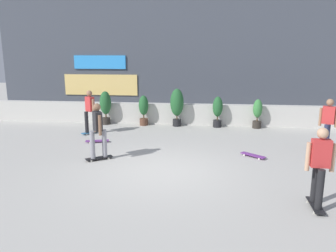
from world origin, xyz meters
name	(u,v)px	position (x,y,z in m)	size (l,w,h in m)	color
ground_plane	(162,170)	(0.00, 0.00, 0.00)	(48.00, 48.00, 0.00)	#B2AFA8
planter_wall	(180,114)	(0.00, 6.00, 0.45)	(18.00, 0.40, 0.90)	beige
building_backdrop	(186,50)	(-0.01, 10.00, 3.25)	(20.00, 2.08, 6.50)	#424751
potted_plant_0	(105,105)	(-3.24, 5.55, 0.85)	(0.50, 0.50, 1.46)	#2D2823
potted_plant_1	(144,109)	(-1.54, 5.55, 0.73)	(0.42, 0.42, 1.31)	brown
potted_plant_2	(177,104)	(-0.09, 5.55, 0.95)	(0.57, 0.57, 1.62)	black
potted_plant_3	(218,110)	(1.63, 5.55, 0.73)	(0.42, 0.42, 1.31)	black
potted_plant_4	(257,113)	(3.28, 5.55, 0.66)	(0.38, 0.38, 1.22)	#2D2823
skater_foreground	(320,165)	(3.44, -1.83, 0.94)	(0.56, 0.81, 1.70)	black
skater_mid_plaza	(328,122)	(5.03, 2.45, 0.94)	(0.54, 0.80, 1.70)	black
skater_by_wall_right	(90,110)	(-3.30, 3.78, 0.94)	(0.65, 0.75, 1.70)	#266699
skater_far_left	(98,129)	(-1.96, 0.68, 0.94)	(0.77, 0.62, 1.70)	black
skateboard_near_camera	(253,155)	(2.61, 1.48, 0.06)	(0.74, 0.66, 0.08)	#72338C
skateboard_aside	(97,141)	(-2.64, 2.55, 0.06)	(0.82, 0.40, 0.08)	#72338C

